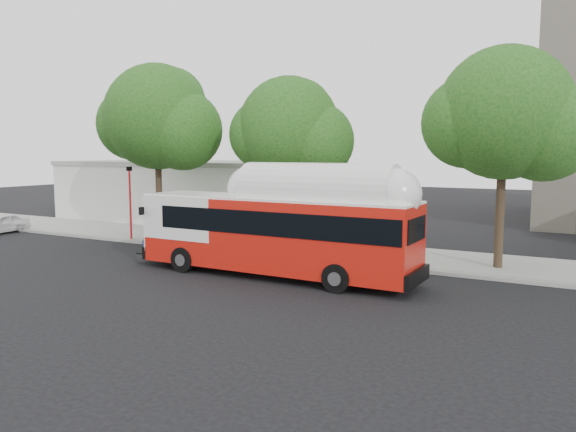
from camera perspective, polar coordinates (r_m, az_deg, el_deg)
name	(u,v)px	position (r m, az deg, el deg)	size (l,w,h in m)	color
ground	(240,275)	(22.78, -4.93, -5.97)	(120.00, 120.00, 0.00)	black
sidewalk	(311,249)	(28.30, 2.36, -3.33)	(60.00, 5.00, 0.15)	gray
curb_strip	(286,257)	(26.03, -0.18, -4.19)	(60.00, 0.30, 0.15)	gray
red_curb_segment	(232,251)	(27.58, -5.66, -3.61)	(10.00, 0.32, 0.16)	maroon
street_tree_left	(164,121)	(31.89, -12.44, 9.42)	(6.67, 5.80, 9.74)	#2D2116
street_tree_mid	(297,132)	(27.78, 0.90, 8.57)	(5.75, 5.00, 8.62)	#2D2116
street_tree_right	(516,118)	(24.58, 22.14, 9.17)	(6.21, 5.40, 9.18)	#2D2116
low_commercial_bldg	(185,190)	(41.92, -10.37, 2.65)	(16.20, 10.20, 4.25)	silver
transit_bus	(276,234)	(22.05, -1.22, -1.88)	(12.31, 2.79, 3.63)	red
parked_car	(0,224)	(38.15, -27.18, -0.69)	(3.51, 1.41, 1.19)	silver
signal_pole	(130,203)	(31.90, -15.73, 1.25)	(0.12, 0.39, 4.13)	#AF1218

